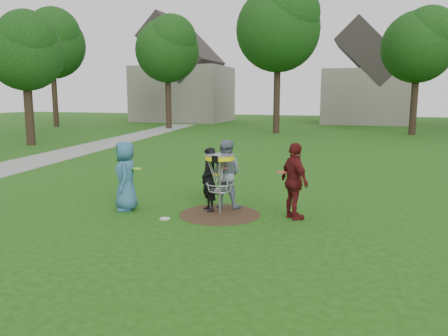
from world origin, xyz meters
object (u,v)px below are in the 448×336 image
(player_black, at_px, (209,180))
(player_grey, at_px, (225,174))
(player_blue, at_px, (126,176))
(player_maroon, at_px, (295,181))
(disc_golf_basket, at_px, (220,169))

(player_black, relative_size, player_grey, 0.91)
(player_blue, bearing_deg, player_grey, 87.22)
(player_blue, bearing_deg, player_maroon, 69.78)
(player_grey, distance_m, player_maroon, 1.77)
(player_black, distance_m, disc_golf_basket, 0.49)
(player_blue, relative_size, disc_golf_basket, 1.15)
(player_blue, height_order, player_grey, player_grey)
(player_maroon, height_order, disc_golf_basket, player_maroon)
(player_blue, height_order, player_black, player_blue)
(player_blue, distance_m, player_grey, 2.30)
(disc_golf_basket, bearing_deg, player_black, 147.43)
(player_blue, distance_m, player_maroon, 3.82)
(disc_golf_basket, bearing_deg, player_grey, 96.73)
(disc_golf_basket, bearing_deg, player_blue, -172.49)
(player_blue, distance_m, disc_golf_basket, 2.21)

